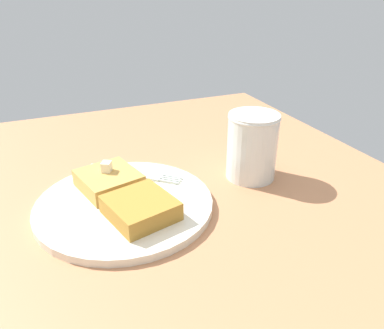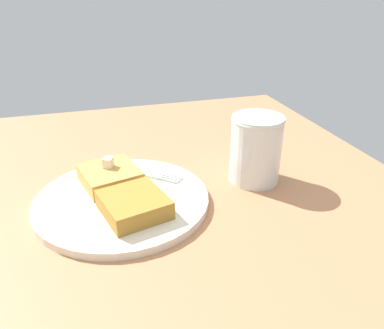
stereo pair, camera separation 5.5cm
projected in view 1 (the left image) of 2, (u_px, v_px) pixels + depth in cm
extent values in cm
cube|color=#B1754E|center=(108.00, 236.00, 49.49)|extent=(97.71, 97.71, 2.65)
cylinder|color=silver|center=(125.00, 204.00, 52.92)|extent=(24.87, 24.87, 1.14)
torus|color=#3A3032|center=(125.00, 203.00, 52.84)|extent=(24.87, 24.87, 0.80)
cube|color=gold|center=(109.00, 181.00, 55.38)|extent=(10.07, 9.73, 2.51)
cube|color=#A8792D|center=(140.00, 208.00, 48.83)|extent=(10.07, 9.73, 2.51)
cube|color=#F8EDC7|center=(107.00, 167.00, 55.04)|extent=(1.95, 1.89, 1.49)
cube|color=silver|center=(117.00, 170.00, 60.68)|extent=(7.40, 8.00, 0.36)
cube|color=silver|center=(153.00, 176.00, 58.77)|extent=(3.51, 3.55, 0.36)
cube|color=silver|center=(173.00, 177.00, 58.58)|extent=(2.39, 2.58, 0.36)
cube|color=silver|center=(171.00, 179.00, 58.11)|extent=(2.39, 2.58, 0.36)
cube|color=silver|center=(170.00, 180.00, 57.65)|extent=(2.39, 2.58, 0.36)
cube|color=silver|center=(169.00, 182.00, 57.19)|extent=(2.39, 2.58, 0.36)
cylinder|color=#481B0C|center=(252.00, 153.00, 59.82)|extent=(7.30, 7.30, 8.31)
cylinder|color=silver|center=(252.00, 146.00, 59.28)|extent=(7.93, 7.93, 10.70)
torus|color=silver|center=(254.00, 117.00, 57.09)|extent=(8.12, 8.12, 0.50)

